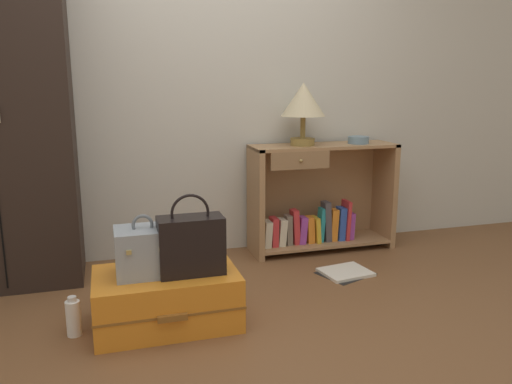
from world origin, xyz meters
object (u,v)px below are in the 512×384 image
object	(u,v)px
train_case	(144,251)
bottle	(73,317)
bowl	(358,140)
table_lamp	(303,102)
bookshelf	(318,201)
handbag	(191,244)
suitcase_large	(167,298)
open_book_on_floor	(345,272)

from	to	relation	value
train_case	bottle	xyz separation A→B (m)	(-0.35, -0.00, -0.30)
bowl	train_case	bearing A→B (deg)	-151.97
table_lamp	train_case	bearing A→B (deg)	-143.43
bookshelf	handbag	size ratio (longest dim) A/B	2.60
suitcase_large	handbag	xyz separation A→B (m)	(0.13, -0.04, 0.29)
table_lamp	train_case	world-z (taller)	table_lamp
suitcase_large	bottle	size ratio (longest dim) A/B	3.59
open_book_on_floor	table_lamp	bearing A→B (deg)	101.92
suitcase_large	bowl	bearing A→B (deg)	29.90
bookshelf	suitcase_large	bearing A→B (deg)	-143.42
bottle	open_book_on_floor	xyz separation A→B (m)	(1.64, 0.36, -0.08)
bookshelf	open_book_on_floor	distance (m)	0.64
suitcase_large	train_case	size ratio (longest dim) A/B	2.35
bottle	open_book_on_floor	distance (m)	1.68
suitcase_large	handbag	bearing A→B (deg)	-19.42
handbag	bottle	size ratio (longest dim) A/B	2.02
bowl	handbag	distance (m)	1.69
suitcase_large	bottle	world-z (taller)	suitcase_large
bowl	open_book_on_floor	distance (m)	0.99
bowl	handbag	xyz separation A→B (m)	(-1.38, -0.91, -0.37)
bowl	train_case	xyz separation A→B (m)	(-1.60, -0.85, -0.41)
train_case	bookshelf	bearing A→B (deg)	34.12
bowl	suitcase_large	xyz separation A→B (m)	(-1.50, -0.86, -0.66)
train_case	handbag	bearing A→B (deg)	-13.54
bookshelf	open_book_on_floor	world-z (taller)	bookshelf
table_lamp	train_case	xyz separation A→B (m)	(-1.18, -0.88, -0.68)
bookshelf	table_lamp	bearing A→B (deg)	-173.42
bottle	bowl	bearing A→B (deg)	23.69
train_case	open_book_on_floor	bearing A→B (deg)	15.58
bowl	table_lamp	bearing A→B (deg)	177.04
suitcase_large	open_book_on_floor	world-z (taller)	suitcase_large
bookshelf	open_book_on_floor	xyz separation A→B (m)	(-0.03, -0.53, -0.35)
handbag	open_book_on_floor	xyz separation A→B (m)	(1.06, 0.41, -0.42)
bowl	train_case	distance (m)	1.86
bookshelf	table_lamp	size ratio (longest dim) A/B	2.44
suitcase_large	table_lamp	bearing A→B (deg)	39.37
table_lamp	suitcase_large	xyz separation A→B (m)	(-1.08, -0.89, -0.94)
suitcase_large	open_book_on_floor	distance (m)	1.25
train_case	bottle	bearing A→B (deg)	-179.41
table_lamp	bottle	distance (m)	2.02
handbag	bookshelf	bearing A→B (deg)	40.96
open_book_on_floor	bottle	bearing A→B (deg)	-167.52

